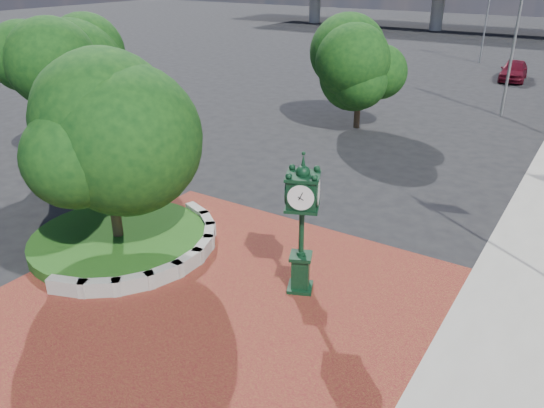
% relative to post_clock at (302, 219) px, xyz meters
% --- Properties ---
extents(ground, '(200.00, 200.00, 0.00)m').
position_rel_post_clock_xyz_m(ground, '(-1.83, -0.97, -2.41)').
color(ground, black).
rests_on(ground, ground).
extents(plaza, '(12.00, 12.00, 0.04)m').
position_rel_post_clock_xyz_m(plaza, '(-1.83, -1.97, -2.39)').
color(plaza, maroon).
rests_on(plaza, ground).
extents(planter_wall, '(2.96, 6.77, 0.54)m').
position_rel_post_clock_xyz_m(planter_wall, '(-4.54, -0.97, -2.14)').
color(planter_wall, '#9E9B93').
rests_on(planter_wall, ground).
extents(grass_bed, '(6.10, 6.10, 0.40)m').
position_rel_post_clock_xyz_m(grass_bed, '(-6.83, -0.97, -2.21)').
color(grass_bed, '#164313').
rests_on(grass_bed, ground).
extents(tree_planter, '(5.20, 5.20, 6.33)m').
position_rel_post_clock_xyz_m(tree_planter, '(-6.83, -0.97, 1.31)').
color(tree_planter, '#38281C').
rests_on(tree_planter, ground).
extents(tree_northwest, '(5.60, 5.60, 6.93)m').
position_rel_post_clock_xyz_m(tree_northwest, '(-14.83, 4.03, 1.71)').
color(tree_northwest, '#38281C').
rests_on(tree_northwest, ground).
extents(tree_street, '(4.40, 4.40, 5.45)m').
position_rel_post_clock_xyz_m(tree_street, '(-5.83, 17.03, 0.82)').
color(tree_street, '#38281C').
rests_on(tree_street, ground).
extents(post_clock, '(1.14, 1.14, 4.40)m').
position_rel_post_clock_xyz_m(post_clock, '(0.00, 0.00, 0.00)').
color(post_clock, black).
rests_on(post_clock, ground).
extents(parked_car, '(2.38, 5.09, 1.68)m').
position_rel_post_clock_xyz_m(parked_car, '(-0.52, 36.99, -1.57)').
color(parked_car, '#5B0D1C').
rests_on(parked_car, ground).
extents(street_lamp_near, '(2.13, 0.94, 9.85)m').
position_rel_post_clock_xyz_m(street_lamp_near, '(1.24, 24.46, 3.36)').
color(street_lamp_near, slate).
rests_on(street_lamp_near, ground).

